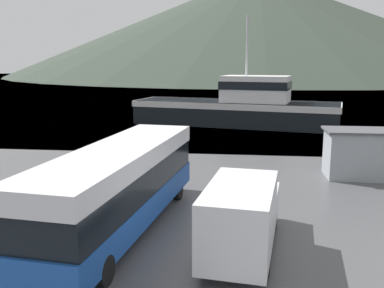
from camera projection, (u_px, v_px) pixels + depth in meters
The scene contains 7 objects.
water_surface at pixel (233, 79), 146.10m from camera, with size 240.00×240.00×0.00m, color #475B6B.
hill_backdrop at pixel (257, 25), 193.56m from camera, with size 216.51×216.51×44.51m, color #333D33.
tour_bus at pixel (120, 184), 15.71m from camera, with size 3.83×11.45×3.14m.
delivery_van at pixel (242, 214), 13.97m from camera, with size 2.81×6.35×2.43m.
fishing_boat at pixel (239, 107), 41.84m from camera, with size 20.54×9.58×10.45m.
storage_bin at pixel (51, 195), 18.01m from camera, with size 0.99×1.21×1.28m.
dock_kiosk at pixel (357, 153), 23.04m from camera, with size 3.50×2.46×2.62m.
Camera 1 is at (3.28, -4.87, 6.21)m, focal length 40.00 mm.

